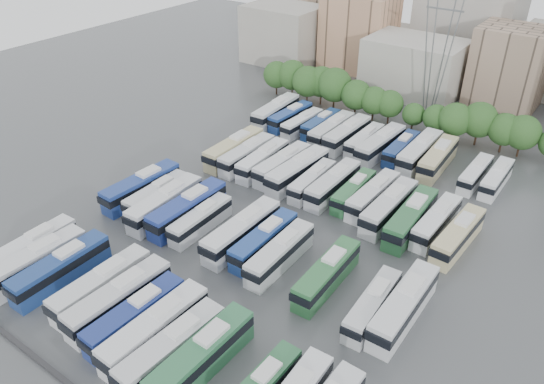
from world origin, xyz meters
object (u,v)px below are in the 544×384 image
Objects in this scene: bus_r2_s4 at (282,164)px; bus_r2_s9 at (373,195)px; bus_r2_s12 at (436,222)px; bus_r2_s8 at (354,191)px; bus_r3_s8 at (401,148)px; bus_r0_s9 at (202,356)px; bus_r0_s7 at (155,329)px; bus_r3_s2 at (302,123)px; bus_r1_s1 at (157,195)px; bus_r2_s6 at (312,181)px; bus_r1_s7 at (264,240)px; bus_r3_s0 at (276,111)px; bus_r3_s13 at (496,178)px; bus_r1_s0 at (141,187)px; bus_r1_s10 at (327,274)px; bus_r3_s1 at (290,116)px; bus_r1_s6 at (242,231)px; bus_r3_s10 at (438,158)px; bus_r0_s6 at (135,316)px; bus_r1_s13 at (404,306)px; bus_r0_s0 at (32,248)px; bus_r2_s11 at (411,218)px; bus_r2_s5 at (298,171)px; bus_r3_s4 at (331,130)px; bus_r3_s6 at (364,140)px; bus_r0_s1 at (36,262)px; bus_r2_s3 at (263,160)px; bus_r1_s4 at (201,220)px; bus_r2_s10 at (389,207)px; bus_r0_s8 at (172,348)px; bus_r0_s2 at (61,268)px; bus_r1_s8 at (280,253)px; bus_r3_s5 at (347,134)px; bus_r2_s1 at (234,149)px; bus_r3_s3 at (321,124)px; bus_r2_s13 at (458,235)px; electricity_pylon at (443,23)px; bus_r1_s12 at (373,305)px; bus_r1_s3 at (188,209)px; bus_r0_s4 at (102,285)px; bus_r3_s7 at (380,144)px; bus_r2_s2 at (247,155)px; bus_r0_s5 at (119,299)px; bus_r1_s2 at (165,203)px.

bus_r2_s4 is 1.02× the size of bus_r2_s9.
bus_r2_s12 is at bearing 0.07° from bus_r2_s4.
bus_r3_s8 reaches higher than bus_r2_s8.
bus_r0_s9 is at bearing -104.21° from bus_r2_s12.
bus_r0_s7 is 1.23× the size of bus_r3_s2.
bus_r2_s6 is (16.43, 16.99, -0.06)m from bus_r1_s1.
bus_r3_s0 reaches higher than bus_r1_s7.
bus_r3_s2 is at bearing -179.50° from bus_r3_s13.
bus_r1_s0 reaches higher than bus_r1_s10.
bus_r2_s8 is 28.96m from bus_r3_s1.
bus_r3_s10 is at bearing 69.34° from bus_r1_s6.
bus_r1_s13 is (22.90, 18.32, 0.13)m from bus_r0_s6.
bus_r2_s11 is at bearing 41.67° from bus_r0_s0.
bus_r1_s6 is 1.24× the size of bus_r3_s13.
bus_r2_s5 reaches higher than bus_r2_s8.
bus_r3_s4 is at bearing -176.83° from bus_r3_s8.
bus_r1_s0 reaches higher than bus_r3_s6.
bus_r2_s11 is at bearing -18.05° from bus_r2_s9.
bus_r0_s1 is 1.07× the size of bus_r2_s3.
bus_r1_s4 is at bearing -112.91° from bus_r2_s6.
bus_r1_s10 is (9.93, 18.28, -0.16)m from bus_r0_s7.
bus_r0_s8 is at bearing -99.38° from bus_r2_s10.
bus_r0_s2 is 26.66m from bus_r1_s8.
bus_r1_s6 is 1.24× the size of bus_r3_s2.
bus_r3_s0 is at bearing 178.52° from bus_r3_s5.
bus_r2_s1 reaches higher than bus_r1_s1.
bus_r3_s1 is 6.59m from bus_r3_s3.
bus_r2_s13 is 32.55m from bus_r3_s5.
bus_r1_s10 is at bearing -2.68° from bus_r1_s1.
bus_r0_s9 is at bearing -64.38° from bus_r2_s3.
electricity_pylon is 32.86m from bus_r3_s1.
bus_r3_s8 is at bearing 2.86° from bus_r3_s1.
bus_r0_s6 is at bearing -97.97° from bus_r3_s8.
bus_r3_s3 is (-30.01, 38.07, -0.05)m from bus_r1_s12.
bus_r1_s3 reaches higher than bus_r2_s3.
bus_r0_s4 is 1.00× the size of bus_r0_s8.
bus_r0_s1 is at bearing -154.50° from bus_r1_s13.
bus_r2_s4 reaches higher than bus_r1_s8.
bus_r0_s2 is 55.39m from bus_r3_s7.
bus_r3_s13 is at bearing 1.52° from bus_r3_s5.
bus_r3_s6 is at bearing 109.01° from bus_r1_s10.
bus_r1_s10 reaches higher than bus_r3_s13.
bus_r2_s11 reaches higher than bus_r2_s2.
bus_r0_s5 reaches higher than bus_r3_s3.
bus_r3_s8 is (6.45, 54.25, -0.22)m from bus_r0_s6.
bus_r1_s7 is 24.06m from bus_r2_s2.
bus_r1_s12 is 20.14m from bus_r2_s10.
bus_r1_s2 reaches higher than bus_r3_s8.
bus_r1_s1 is 0.87× the size of bus_r1_s13.
bus_r1_s6 reaches higher than bus_r1_s12.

